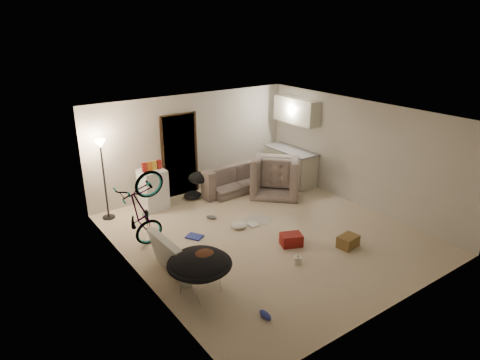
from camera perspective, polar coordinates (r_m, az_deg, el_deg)
floor at (r=8.97m, az=3.49°, el=-7.25°), size 5.50×6.00×0.02m
ceiling at (r=8.10m, az=3.88°, el=8.69°), size 5.50×6.00×0.02m
wall_back at (r=10.84m, az=-6.38°, el=4.86°), size 5.50×0.02×2.50m
wall_front at (r=6.60m, az=20.41°, el=-7.17°), size 5.50×0.02×2.50m
wall_left at (r=7.17m, az=-13.82°, el=-4.17°), size 0.02×6.00×2.50m
wall_right at (r=10.33m, az=15.71°, el=3.40°), size 0.02×6.00×2.50m
doorway at (r=10.69m, az=-8.10°, el=3.26°), size 0.85×0.10×2.04m
door_trim at (r=10.66m, az=-8.02°, el=3.22°), size 0.97×0.04×2.10m
floor_lamp at (r=9.61m, az=-17.89°, el=2.23°), size 0.28×0.28×1.81m
kitchen_counter at (r=11.65m, az=6.74°, el=1.80°), size 0.60×1.50×0.88m
counter_top at (r=11.51m, az=6.83°, el=3.97°), size 0.64×1.54×0.04m
kitchen_uppers at (r=11.34m, az=7.55°, el=9.16°), size 0.38×1.40×0.65m
sofa at (r=11.08m, az=-1.20°, el=0.02°), size 1.89×0.79×0.54m
armchair at (r=10.97m, az=4.90°, el=0.31°), size 1.54×1.54×0.76m
bicycle at (r=8.44m, az=-12.82°, el=-6.32°), size 1.64×0.72×0.95m
book_asset at (r=7.42m, az=-4.25°, el=-13.69°), size 0.28×0.28×0.02m
mini_fridge at (r=10.14m, az=-11.51°, el=-1.23°), size 0.58×0.58×0.94m
snack_box_0 at (r=9.90m, az=-12.62°, el=1.40°), size 0.10×0.08×0.30m
snack_box_1 at (r=9.94m, az=-11.98°, el=1.53°), size 0.11×0.09×0.30m
snack_box_2 at (r=9.98m, az=-11.36°, el=1.67°), size 0.10×0.07×0.30m
snack_box_3 at (r=10.03m, az=-10.74°, el=1.80°), size 0.11×0.08×0.30m
saucer_chair at (r=7.01m, az=-5.39°, el=-11.75°), size 1.05×1.05×0.74m
hoodie at (r=6.90m, az=-4.95°, el=-10.28°), size 0.56×0.50×0.22m
sofa_drape at (r=10.52m, az=-5.50°, el=0.32°), size 0.63×0.55×0.28m
tv_box at (r=7.59m, az=-9.48°, el=-9.95°), size 0.30×1.09×0.73m
drink_case_a at (r=8.69m, az=14.22°, el=-7.94°), size 0.44×0.34×0.23m
drink_case_b at (r=8.55m, az=6.85°, el=-7.90°), size 0.49×0.43×0.24m
juicer at (r=7.98m, az=7.69°, el=-10.47°), size 0.15×0.15×0.21m
newspaper at (r=9.58m, az=2.45°, el=-5.21°), size 0.66×0.70×0.01m
book_blue at (r=8.86m, az=-6.09°, el=-7.52°), size 0.37×0.40×0.03m
book_white at (r=9.32m, az=1.71°, el=-5.93°), size 0.22×0.28×0.03m
shoe_0 at (r=11.05m, az=-3.11°, el=-1.33°), size 0.27×0.17×0.09m
shoe_1 at (r=9.58m, az=-3.84°, el=-4.98°), size 0.22×0.25×0.09m
shoe_2 at (r=6.70m, az=3.40°, el=-17.53°), size 0.12×0.27×0.10m
clothes_lump_b at (r=10.70m, az=-6.35°, el=-2.03°), size 0.62×0.60×0.15m
clothes_lump_c at (r=9.17m, az=-0.19°, el=-6.07°), size 0.48×0.45×0.12m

